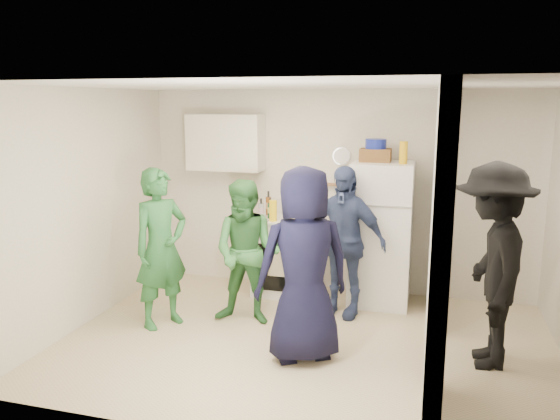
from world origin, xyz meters
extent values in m
plane|color=beige|center=(0.00, 0.00, 0.00)|extent=(4.80, 4.80, 0.00)
plane|color=silver|center=(0.00, 1.70, 1.25)|extent=(4.80, 0.00, 4.80)
plane|color=silver|center=(0.00, -1.70, 1.25)|extent=(4.80, 0.00, 4.80)
plane|color=silver|center=(-2.40, 0.00, 1.25)|extent=(0.00, 3.40, 3.40)
plane|color=white|center=(0.00, 0.00, 2.50)|extent=(4.80, 4.80, 0.00)
cube|color=silver|center=(1.20, 1.10, 1.25)|extent=(0.12, 1.20, 2.50)
cube|color=silver|center=(1.20, -1.10, 1.25)|extent=(0.12, 1.20, 2.50)
cube|color=silver|center=(1.20, 0.00, 2.30)|extent=(0.12, 1.00, 0.40)
cube|color=white|center=(-0.55, 1.37, 0.48)|extent=(0.80, 0.67, 0.96)
cube|color=silver|center=(-1.40, 1.52, 1.85)|extent=(0.95, 0.34, 0.70)
cube|color=white|center=(0.59, 1.34, 0.84)|extent=(0.69, 0.67, 1.67)
cube|color=brown|center=(0.49, 1.39, 1.75)|extent=(0.35, 0.25, 0.15)
cylinder|color=navy|center=(0.49, 1.39, 1.88)|extent=(0.24, 0.24, 0.11)
cylinder|color=yellow|center=(0.81, 1.24, 1.80)|extent=(0.09, 0.09, 0.25)
cylinder|color=white|center=(0.05, 1.68, 1.70)|extent=(0.22, 0.02, 0.22)
cube|color=olive|center=(0.00, 1.65, 1.35)|extent=(0.35, 0.08, 0.03)
cylinder|color=yellow|center=(-0.67, 1.15, 1.08)|extent=(0.09, 0.09, 0.25)
cylinder|color=#BA0C2D|center=(-0.33, 1.17, 1.02)|extent=(0.09, 0.09, 0.12)
imported|color=#2A6930|center=(-1.57, 0.04, 0.85)|extent=(0.67, 0.74, 1.69)
imported|color=#367B42|center=(-0.72, 0.35, 0.78)|extent=(0.78, 0.62, 1.56)
imported|color=#394E7C|center=(0.21, 0.86, 0.84)|extent=(1.05, 0.62, 1.68)
imported|color=black|center=(0.05, -0.31, 0.90)|extent=(1.05, 0.94, 1.81)
imported|color=black|center=(1.68, 0.04, 0.92)|extent=(0.74, 1.22, 1.85)
cylinder|color=brown|center=(-0.83, 1.48, 1.11)|extent=(0.07, 0.07, 0.30)
cylinder|color=#174526|center=(-0.75, 1.30, 1.08)|extent=(0.07, 0.07, 0.25)
cylinder|color=#B7B9C6|center=(-0.63, 1.53, 1.09)|extent=(0.08, 0.08, 0.27)
cylinder|color=brown|center=(-0.52, 1.32, 1.12)|extent=(0.08, 0.08, 0.32)
cylinder|color=#A2ABB4|center=(-0.44, 1.57, 1.09)|extent=(0.07, 0.07, 0.27)
cylinder|color=#15391F|center=(-0.36, 1.40, 1.10)|extent=(0.07, 0.07, 0.29)
cylinder|color=olive|center=(-0.30, 1.50, 1.09)|extent=(0.07, 0.07, 0.25)
cylinder|color=#A1A5AD|center=(-0.84, 1.23, 1.08)|extent=(0.07, 0.07, 0.25)
cylinder|color=#4C2D0D|center=(-0.50, 1.47, 1.11)|extent=(0.07, 0.07, 0.31)
cylinder|color=#216026|center=(-0.24, 1.25, 1.08)|extent=(0.06, 0.06, 0.25)
camera|label=1|loc=(1.12, -4.94, 2.35)|focal=35.00mm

